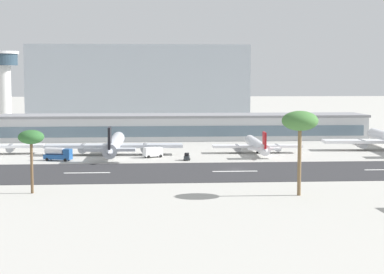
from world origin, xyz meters
The scene contains 14 objects.
ground_plane centered at (0.00, 0.00, 0.00)m, with size 1400.00×1400.00×0.00m, color #B2AFA8.
runway_strip centered at (0.00, -4.15, 0.04)m, with size 800.00×36.13×0.08m, color #2D2D30.
runway_centreline_dash_3 centered at (-39.95, -4.15, 0.09)m, with size 12.00×1.20×0.01m, color white.
runway_centreline_dash_4 centered at (-0.98, -4.15, 0.09)m, with size 12.00×1.20×0.01m, color white.
terminal_building centered at (-9.18, 87.76, 5.06)m, with size 147.46×22.08×10.11m.
control_tower centered at (-88.82, 127.26, 23.86)m, with size 14.14×14.14×36.84m.
distant_hotel_block centered at (-28.34, 222.63, 22.09)m, with size 130.59×38.21×44.18m, color #A8B2BC.
airliner_black_tail_gate_1 centered at (-34.75, 34.74, 3.33)m, with size 44.24×50.11×10.46m.
airliner_red_tail_gate_2 centered at (12.20, 37.10, 2.63)m, with size 29.70×39.51×8.24m.
service_box_truck_0 centered at (-22.34, 28.13, 1.79)m, with size 6.45×4.76×3.25m.
service_baggage_tug_1 centered at (-12.22, 20.52, 1.05)m, with size 2.26×3.39×2.20m.
service_fuel_truck_2 centered at (-50.90, 22.28, 2.03)m, with size 8.88×5.27×3.95m.
palm_tree_0 centered at (7.70, -39.80, 15.52)m, with size 7.65×7.65×17.93m.
palm_tree_1 centered at (-49.08, -33.22, 11.91)m, with size 5.54×5.54×13.71m.
Camera 1 is at (-24.67, -173.28, 24.76)m, focal length 60.65 mm.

